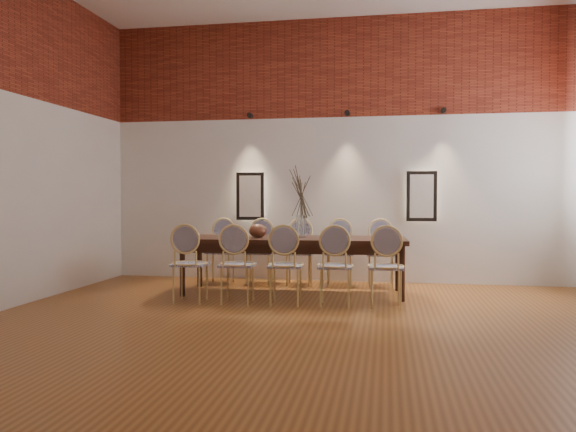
% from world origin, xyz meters
% --- Properties ---
extents(floor, '(7.00, 7.00, 0.02)m').
position_xyz_m(floor, '(0.00, 0.00, -0.01)').
color(floor, '#935523').
rests_on(floor, ground).
extents(wall_back, '(7.00, 0.10, 4.00)m').
position_xyz_m(wall_back, '(0.00, 3.55, 2.00)').
color(wall_back, silver).
rests_on(wall_back, ground).
extents(brick_band_back, '(7.00, 0.02, 1.50)m').
position_xyz_m(brick_band_back, '(0.00, 3.48, 3.25)').
color(brick_band_back, maroon).
rests_on(brick_band_back, ground).
extents(niche_left, '(0.36, 0.06, 0.66)m').
position_xyz_m(niche_left, '(-1.30, 3.45, 1.30)').
color(niche_left, '#FFEAC6').
rests_on(niche_left, wall_back).
extents(niche_right, '(0.36, 0.06, 0.66)m').
position_xyz_m(niche_right, '(1.30, 3.45, 1.30)').
color(niche_right, '#FFEAC6').
rests_on(niche_right, wall_back).
extents(spot_fixture_left, '(0.08, 0.10, 0.08)m').
position_xyz_m(spot_fixture_left, '(-1.30, 3.42, 2.55)').
color(spot_fixture_left, black).
rests_on(spot_fixture_left, wall_back).
extents(spot_fixture_mid, '(0.08, 0.10, 0.08)m').
position_xyz_m(spot_fixture_mid, '(0.20, 3.42, 2.55)').
color(spot_fixture_mid, black).
rests_on(spot_fixture_mid, wall_back).
extents(spot_fixture_right, '(0.08, 0.10, 0.08)m').
position_xyz_m(spot_fixture_right, '(1.60, 3.42, 2.55)').
color(spot_fixture_right, black).
rests_on(spot_fixture_right, wall_back).
extents(dining_table, '(3.00, 1.09, 0.75)m').
position_xyz_m(dining_table, '(-0.43, 2.28, 0.38)').
color(dining_table, '#33170D').
rests_on(dining_table, floor).
extents(chair_near_a, '(0.46, 0.46, 0.94)m').
position_xyz_m(chair_near_a, '(-1.58, 1.47, 0.47)').
color(chair_near_a, '#D7BC77').
rests_on(chair_near_a, floor).
extents(chair_near_b, '(0.46, 0.46, 0.94)m').
position_xyz_m(chair_near_b, '(-0.99, 1.50, 0.47)').
color(chair_near_b, '#D7BC77').
rests_on(chair_near_b, floor).
extents(chair_near_c, '(0.46, 0.46, 0.94)m').
position_xyz_m(chair_near_c, '(-0.40, 1.53, 0.47)').
color(chair_near_c, '#D7BC77').
rests_on(chair_near_c, floor).
extents(chair_near_d, '(0.46, 0.46, 0.94)m').
position_xyz_m(chair_near_d, '(0.20, 1.56, 0.47)').
color(chair_near_d, '#D7BC77').
rests_on(chair_near_d, floor).
extents(chair_near_e, '(0.46, 0.46, 0.94)m').
position_xyz_m(chair_near_e, '(0.79, 1.59, 0.47)').
color(chair_near_e, '#D7BC77').
rests_on(chair_near_e, floor).
extents(chair_far_a, '(0.46, 0.46, 0.94)m').
position_xyz_m(chair_far_a, '(-1.65, 2.98, 0.47)').
color(chair_far_a, '#D7BC77').
rests_on(chair_far_a, floor).
extents(chair_far_b, '(0.46, 0.46, 0.94)m').
position_xyz_m(chair_far_b, '(-1.06, 3.01, 0.47)').
color(chair_far_b, '#D7BC77').
rests_on(chair_far_b, floor).
extents(chair_far_c, '(0.46, 0.46, 0.94)m').
position_xyz_m(chair_far_c, '(-0.47, 3.04, 0.47)').
color(chair_far_c, '#D7BC77').
rests_on(chair_far_c, floor).
extents(chair_far_d, '(0.46, 0.46, 0.94)m').
position_xyz_m(chair_far_d, '(0.12, 3.07, 0.47)').
color(chair_far_d, '#D7BC77').
rests_on(chair_far_d, floor).
extents(chair_far_e, '(0.46, 0.46, 0.94)m').
position_xyz_m(chair_far_e, '(0.71, 3.09, 0.47)').
color(chair_far_e, '#D7BC77').
rests_on(chair_far_e, floor).
extents(vase, '(0.14, 0.14, 0.30)m').
position_xyz_m(vase, '(-0.33, 2.29, 0.90)').
color(vase, silver).
rests_on(vase, dining_table).
extents(dried_branches, '(0.50, 0.50, 0.70)m').
position_xyz_m(dried_branches, '(-0.33, 2.29, 1.35)').
color(dried_branches, '#433A27').
rests_on(dried_branches, vase).
extents(bowl, '(0.24, 0.24, 0.18)m').
position_xyz_m(bowl, '(-0.90, 2.21, 0.84)').
color(bowl, brown).
rests_on(bowl, dining_table).
extents(book, '(0.27, 0.19, 0.03)m').
position_xyz_m(book, '(-0.55, 2.31, 0.77)').
color(book, '#931167').
rests_on(book, dining_table).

